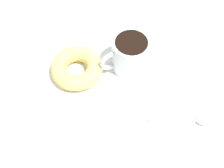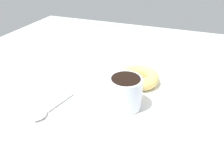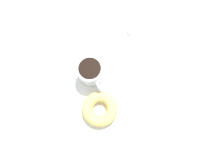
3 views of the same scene
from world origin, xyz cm
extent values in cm
cube|color=#B2BCC6|center=(0.00, 0.00, -1.00)|extent=(120.00, 120.00, 2.00)
cube|color=white|center=(0.76, -0.74, 0.15)|extent=(36.44, 36.44, 0.30)
cylinder|color=silver|center=(6.09, -5.94, 4.12)|extent=(7.92, 7.92, 7.64)
cylinder|color=black|center=(6.09, -5.94, 7.74)|extent=(6.72, 6.72, 0.60)
torus|color=silver|center=(5.24, -1.63, 4.12)|extent=(1.88, 5.25, 5.18)
torus|color=#E5C66B|center=(6.53, 5.69, 2.01)|extent=(11.11, 11.11, 3.43)
ellipsoid|color=silver|center=(-10.51, -16.99, 0.75)|extent=(3.12, 4.03, 0.90)
cylinder|color=silver|center=(-9.19, -11.03, 0.58)|extent=(2.74, 10.05, 0.56)
camera|label=1|loc=(-32.82, 6.75, 56.18)|focal=50.00mm
camera|label=2|loc=(18.16, -46.71, 32.88)|focal=35.00mm
camera|label=3|loc=(5.63, 15.53, 78.44)|focal=40.00mm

